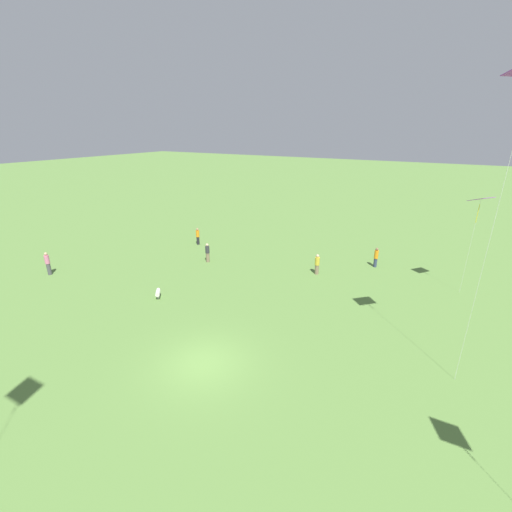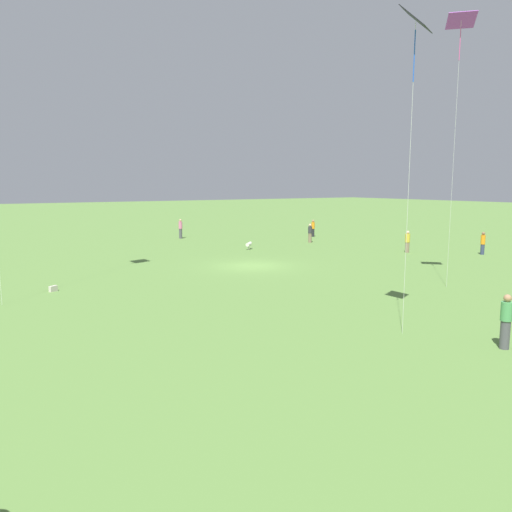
# 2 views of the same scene
# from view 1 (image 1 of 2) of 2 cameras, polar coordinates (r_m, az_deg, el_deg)

# --- Properties ---
(ground_plane) EXTENTS (240.00, 240.00, 0.00)m
(ground_plane) POSITION_cam_1_polar(r_m,az_deg,el_deg) (18.02, -8.69, -17.28)
(ground_plane) COLOR #5B843D
(person_1) EXTENTS (0.49, 0.49, 1.67)m
(person_1) POSITION_cam_1_polar(r_m,az_deg,el_deg) (27.55, 10.15, -1.37)
(person_1) COLOR #847056
(person_1) RESTS_ON ground_plane
(person_4) EXTENTS (0.38, 0.38, 1.68)m
(person_4) POSITION_cam_1_polar(r_m,az_deg,el_deg) (34.61, -9.68, 3.27)
(person_4) COLOR #232328
(person_4) RESTS_ON ground_plane
(person_5) EXTENTS (0.44, 0.44, 1.87)m
(person_5) POSITION_cam_1_polar(r_m,az_deg,el_deg) (31.61, -31.38, -1.07)
(person_5) COLOR #4C4C51
(person_5) RESTS_ON ground_plane
(person_7) EXTENTS (0.45, 0.45, 1.69)m
(person_7) POSITION_cam_1_polar(r_m,az_deg,el_deg) (29.89, -8.08, 0.54)
(person_7) COLOR #847056
(person_7) RESTS_ON ground_plane
(person_10) EXTENTS (0.37, 0.37, 1.69)m
(person_10) POSITION_cam_1_polar(r_m,az_deg,el_deg) (30.23, 19.36, -0.20)
(person_10) COLOR #333D5B
(person_10) RESTS_ON ground_plane
(kite_4) EXTENTS (1.61, 1.60, 6.88)m
(kite_4) POSITION_cam_1_polar(r_m,az_deg,el_deg) (26.68, 33.34, 7.67)
(kite_4) COLOR purple
(kite_4) RESTS_ON ground_plane
(dog_0) EXTENTS (0.78, 0.71, 0.59)m
(dog_0) POSITION_cam_1_polar(r_m,az_deg,el_deg) (24.50, -16.03, -5.86)
(dog_0) COLOR silver
(dog_0) RESTS_ON ground_plane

